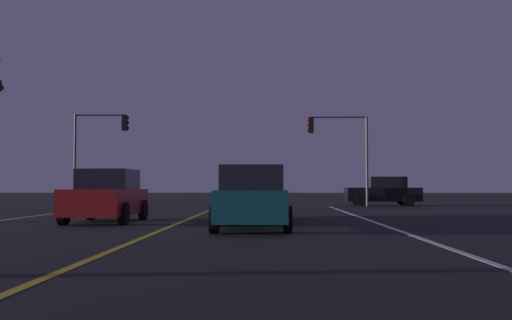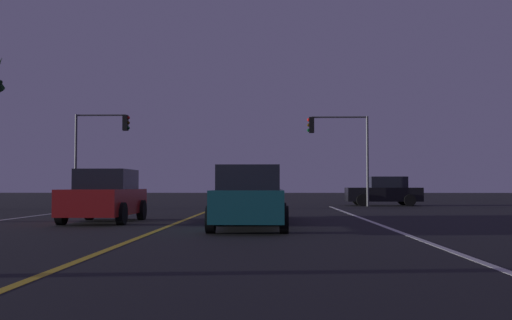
% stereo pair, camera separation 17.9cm
% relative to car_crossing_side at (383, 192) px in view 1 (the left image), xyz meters
% --- Properties ---
extents(lane_edge_right, '(0.16, 41.14, 0.01)m').
position_rel_car_crossing_side_xyz_m(lane_edge_right, '(-3.31, -22.15, -0.82)').
color(lane_edge_right, silver).
rests_on(lane_edge_right, ground).
extents(lane_center_divider, '(0.16, 41.14, 0.01)m').
position_rel_car_crossing_side_xyz_m(lane_center_divider, '(-9.53, -22.15, -0.82)').
color(lane_center_divider, gold).
rests_on(lane_center_divider, ground).
extents(car_crossing_side, '(4.30, 2.02, 1.70)m').
position_rel_car_crossing_side_xyz_m(car_crossing_side, '(0.00, 0.00, 0.00)').
color(car_crossing_side, black).
rests_on(car_crossing_side, ground).
extents(car_oncoming, '(2.02, 4.30, 1.70)m').
position_rel_car_crossing_side_xyz_m(car_oncoming, '(-11.90, -16.20, 0.00)').
color(car_oncoming, black).
rests_on(car_oncoming, ground).
extents(car_ahead_far, '(2.02, 4.30, 1.70)m').
position_rel_car_crossing_side_xyz_m(car_ahead_far, '(-7.15, -14.52, 0.00)').
color(car_ahead_far, black).
rests_on(car_ahead_far, ground).
extents(car_lead_same_lane, '(2.02, 4.30, 1.70)m').
position_rel_car_crossing_side_xyz_m(car_lead_same_lane, '(-7.14, -19.27, 0.00)').
color(car_lead_same_lane, black).
rests_on(car_lead_same_lane, ground).
extents(traffic_light_near_right, '(3.51, 0.36, 5.15)m').
position_rel_car_crossing_side_xyz_m(traffic_light_near_right, '(-2.82, -1.08, 3.04)').
color(traffic_light_near_right, '#4C4C51').
rests_on(traffic_light_near_right, ground).
extents(traffic_light_near_left, '(3.21, 0.36, 5.31)m').
position_rel_car_crossing_side_xyz_m(traffic_light_near_left, '(-16.42, -1.08, 3.13)').
color(traffic_light_near_left, '#4C4C51').
rests_on(traffic_light_near_left, ground).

